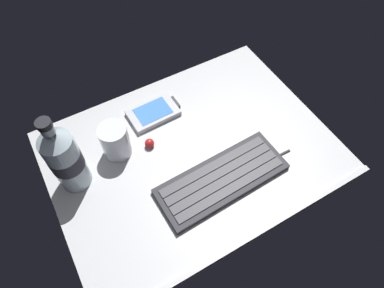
{
  "coord_description": "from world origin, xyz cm",
  "views": [
    {
      "loc": [
        -20.69,
        -36.33,
        65.66
      ],
      "look_at": [
        0.0,
        0.0,
        3.0
      ],
      "focal_mm": 31.38,
      "sensor_mm": 36.0,
      "label": 1
    }
  ],
  "objects_px": {
    "juice_cup": "(115,142)",
    "stylus_pen": "(273,158)",
    "handheld_device": "(154,113)",
    "trackball_mouse": "(149,143)",
    "water_bottle": "(65,158)",
    "keyboard": "(222,179)"
  },
  "relations": [
    {
      "from": "handheld_device",
      "to": "trackball_mouse",
      "type": "xyz_separation_m",
      "value": [
        -0.05,
        -0.08,
        0.0
      ]
    },
    {
      "from": "water_bottle",
      "to": "trackball_mouse",
      "type": "distance_m",
      "value": 0.19
    },
    {
      "from": "handheld_device",
      "to": "stylus_pen",
      "type": "xyz_separation_m",
      "value": [
        0.18,
        -0.25,
        -0.0
      ]
    },
    {
      "from": "water_bottle",
      "to": "handheld_device",
      "type": "bearing_deg",
      "value": 19.77
    },
    {
      "from": "handheld_device",
      "to": "trackball_mouse",
      "type": "height_order",
      "value": "trackball_mouse"
    },
    {
      "from": "handheld_device",
      "to": "stylus_pen",
      "type": "bearing_deg",
      "value": -54.65
    },
    {
      "from": "juice_cup",
      "to": "stylus_pen",
      "type": "height_order",
      "value": "juice_cup"
    },
    {
      "from": "juice_cup",
      "to": "stylus_pen",
      "type": "relative_size",
      "value": 0.89
    },
    {
      "from": "handheld_device",
      "to": "water_bottle",
      "type": "relative_size",
      "value": 0.62
    },
    {
      "from": "keyboard",
      "to": "trackball_mouse",
      "type": "xyz_separation_m",
      "value": [
        -0.1,
        0.16,
        0.0
      ]
    },
    {
      "from": "keyboard",
      "to": "handheld_device",
      "type": "distance_m",
      "value": 0.25
    },
    {
      "from": "water_bottle",
      "to": "stylus_pen",
      "type": "bearing_deg",
      "value": -22.8
    },
    {
      "from": "keyboard",
      "to": "handheld_device",
      "type": "bearing_deg",
      "value": 101.25
    },
    {
      "from": "stylus_pen",
      "to": "handheld_device",
      "type": "bearing_deg",
      "value": 126.46
    },
    {
      "from": "keyboard",
      "to": "water_bottle",
      "type": "relative_size",
      "value": 1.41
    },
    {
      "from": "juice_cup",
      "to": "water_bottle",
      "type": "bearing_deg",
      "value": -167.41
    },
    {
      "from": "handheld_device",
      "to": "trackball_mouse",
      "type": "relative_size",
      "value": 5.9
    },
    {
      "from": "juice_cup",
      "to": "trackball_mouse",
      "type": "relative_size",
      "value": 3.86
    },
    {
      "from": "trackball_mouse",
      "to": "stylus_pen",
      "type": "bearing_deg",
      "value": -36.95
    },
    {
      "from": "keyboard",
      "to": "stylus_pen",
      "type": "xyz_separation_m",
      "value": [
        0.13,
        -0.01,
        -0.0
      ]
    },
    {
      "from": "juice_cup",
      "to": "stylus_pen",
      "type": "bearing_deg",
      "value": -33.15
    },
    {
      "from": "handheld_device",
      "to": "juice_cup",
      "type": "xyz_separation_m",
      "value": [
        -0.12,
        -0.06,
        0.03
      ]
    }
  ]
}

